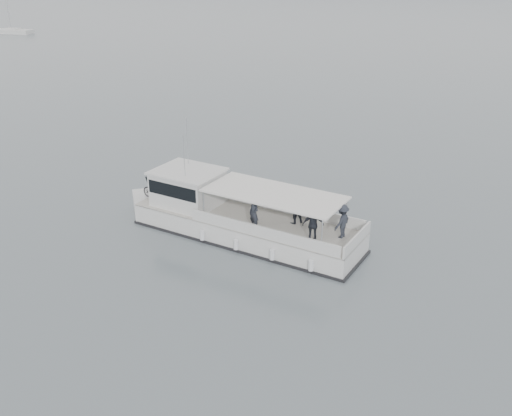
% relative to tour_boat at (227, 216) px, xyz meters
% --- Properties ---
extents(ground, '(1400.00, 1400.00, 0.00)m').
position_rel_tour_boat_xyz_m(ground, '(4.40, 1.63, -0.86)').
color(ground, slate).
rests_on(ground, ground).
extents(tour_boat, '(12.67, 4.42, 5.27)m').
position_rel_tour_boat_xyz_m(tour_boat, '(0.00, 0.00, 0.00)').
color(tour_boat, silver).
rests_on(tour_boat, ground).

